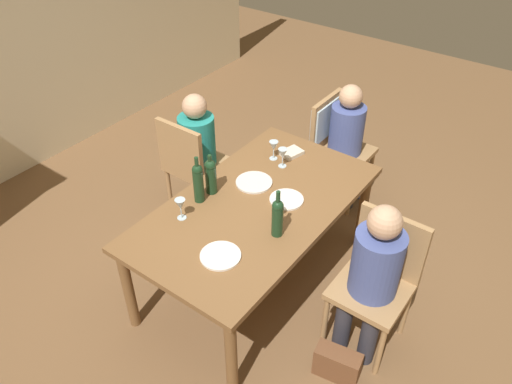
% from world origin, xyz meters
% --- Properties ---
extents(ground_plane, '(10.00, 10.00, 0.00)m').
position_xyz_m(ground_plane, '(0.00, 0.00, 0.00)').
color(ground_plane, brown).
extents(dining_table, '(1.77, 0.99, 0.72)m').
position_xyz_m(dining_table, '(0.00, 0.00, 0.64)').
color(dining_table, brown).
rests_on(dining_table, ground_plane).
extents(chair_far_right, '(0.44, 0.44, 0.92)m').
position_xyz_m(chair_far_right, '(0.31, 0.88, 0.53)').
color(chair_far_right, '#A87F51').
rests_on(chair_far_right, ground_plane).
extents(chair_right_end, '(0.44, 0.46, 0.92)m').
position_xyz_m(chair_right_end, '(1.26, 0.12, 0.59)').
color(chair_right_end, '#A87F51').
rests_on(chair_right_end, ground_plane).
extents(chair_near, '(0.44, 0.44, 0.92)m').
position_xyz_m(chair_near, '(0.09, -0.88, 0.53)').
color(chair_near, '#A87F51').
rests_on(chair_near, ground_plane).
extents(person_woman_host, '(0.33, 0.29, 1.09)m').
position_xyz_m(person_woman_host, '(0.42, 0.88, 0.64)').
color(person_woman_host, '#33333D').
rests_on(person_woman_host, ground_plane).
extents(person_man_bearded, '(0.28, 0.33, 1.09)m').
position_xyz_m(person_man_bearded, '(1.26, -0.03, 0.63)').
color(person_man_bearded, '#33333D').
rests_on(person_man_bearded, ground_plane).
extents(person_man_guest, '(0.34, 0.30, 1.11)m').
position_xyz_m(person_man_guest, '(-0.03, -0.88, 0.65)').
color(person_man_guest, '#33333D').
rests_on(person_man_guest, ground_plane).
extents(wine_bottle_tall_green, '(0.07, 0.07, 0.33)m').
position_xyz_m(wine_bottle_tall_green, '(-0.16, -0.28, 0.86)').
color(wine_bottle_tall_green, '#19381E').
rests_on(wine_bottle_tall_green, dining_table).
extents(wine_bottle_dark_red, '(0.08, 0.08, 0.30)m').
position_xyz_m(wine_bottle_dark_red, '(-0.07, 0.32, 0.86)').
color(wine_bottle_dark_red, '#19381E').
rests_on(wine_bottle_dark_red, dining_table).
extents(wine_bottle_short_olive, '(0.07, 0.07, 0.34)m').
position_xyz_m(wine_bottle_short_olive, '(-0.19, 0.33, 0.88)').
color(wine_bottle_short_olive, '#19381E').
rests_on(wine_bottle_short_olive, dining_table).
extents(wine_glass_near_left, '(0.07, 0.07, 0.15)m').
position_xyz_m(wine_glass_near_left, '(-0.40, 0.30, 0.83)').
color(wine_glass_near_left, silver).
rests_on(wine_glass_near_left, dining_table).
extents(wine_glass_centre, '(0.07, 0.07, 0.15)m').
position_xyz_m(wine_glass_centre, '(0.47, 0.11, 0.83)').
color(wine_glass_centre, silver).
rests_on(wine_glass_centre, dining_table).
extents(wine_glass_near_right, '(0.07, 0.07, 0.15)m').
position_xyz_m(wine_glass_near_right, '(0.51, 0.21, 0.83)').
color(wine_glass_near_right, silver).
rests_on(wine_glass_near_right, dining_table).
extents(wine_glass_far, '(0.07, 0.07, 0.15)m').
position_xyz_m(wine_glass_far, '(-0.05, -0.19, 0.83)').
color(wine_glass_far, silver).
rests_on(wine_glass_far, dining_table).
extents(dinner_plate_host, '(0.24, 0.24, 0.01)m').
position_xyz_m(dinner_plate_host, '(-0.52, -0.12, 0.73)').
color(dinner_plate_host, white).
rests_on(dinner_plate_host, dining_table).
extents(dinner_plate_guest_left, '(0.23, 0.23, 0.01)m').
position_xyz_m(dinner_plate_guest_left, '(0.15, -0.14, 0.73)').
color(dinner_plate_guest_left, white).
rests_on(dinner_plate_guest_left, dining_table).
extents(dinner_plate_guest_right, '(0.26, 0.26, 0.01)m').
position_xyz_m(dinner_plate_guest_right, '(0.18, 0.15, 0.73)').
color(dinner_plate_guest_right, silver).
rests_on(dinner_plate_guest_right, dining_table).
extents(folded_napkin, '(0.19, 0.16, 0.03)m').
position_xyz_m(folded_napkin, '(0.64, 0.14, 0.74)').
color(folded_napkin, beige).
rests_on(folded_napkin, dining_table).
extents(handbag, '(0.17, 0.30, 0.22)m').
position_xyz_m(handbag, '(-0.35, -0.88, 0.11)').
color(handbag, brown).
rests_on(handbag, ground_plane).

